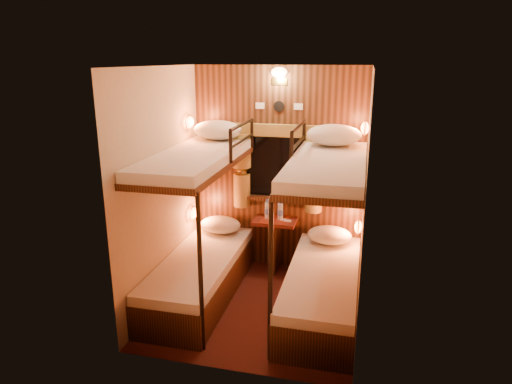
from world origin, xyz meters
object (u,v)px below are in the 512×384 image
(bunk_right, at_px, (323,260))
(bottle_right, at_px, (280,211))
(bunk_left, at_px, (200,247))
(table, at_px, (275,238))
(bottle_left, at_px, (268,210))

(bunk_right, bearing_deg, bottle_right, 126.21)
(bunk_left, height_order, table, bunk_left)
(bunk_right, height_order, bottle_left, bunk_right)
(bottle_left, bearing_deg, table, -10.87)
(table, height_order, bottle_left, bottle_left)
(bunk_right, relative_size, bottle_right, 8.25)
(bottle_left, height_order, bottle_right, bottle_left)
(bottle_right, bearing_deg, table, -161.75)
(bunk_left, distance_m, bottle_left, 0.99)
(bunk_left, relative_size, table, 2.90)
(bottle_right, bearing_deg, bottle_left, -179.00)
(bunk_left, xyz_separation_m, bottle_right, (0.71, 0.80, 0.19))
(table, bearing_deg, bunk_right, -50.33)
(bunk_right, relative_size, table, 2.90)
(table, bearing_deg, bottle_right, 18.25)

